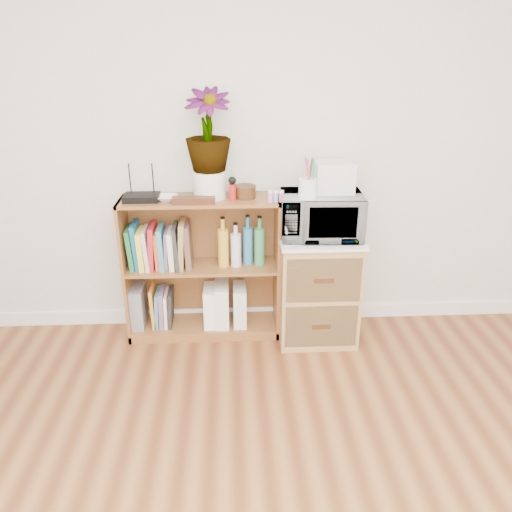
{
  "coord_description": "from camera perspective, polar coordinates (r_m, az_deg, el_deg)",
  "views": [
    {
      "loc": [
        -0.15,
        -0.9,
        1.83
      ],
      "look_at": [
        -0.01,
        1.95,
        0.62
      ],
      "focal_mm": 35.0,
      "sensor_mm": 36.0,
      "label": 1
    }
  ],
  "objects": [
    {
      "name": "magazine_holder_left",
      "position": [
        3.41,
        -5.23,
        -5.65
      ],
      "size": [
        0.08,
        0.21,
        0.27
      ],
      "primitive_type": "cube",
      "color": "white",
      "rests_on": "bookshelf"
    },
    {
      "name": "magazine_holder_mid",
      "position": [
        3.4,
        -3.91,
        -5.45
      ],
      "size": [
        0.09,
        0.23,
        0.29
      ],
      "primitive_type": "cube",
      "color": "white",
      "rests_on": "bookshelf"
    },
    {
      "name": "bookshelf",
      "position": [
        3.3,
        -6.12,
        -1.43
      ],
      "size": [
        1.0,
        0.3,
        0.95
      ],
      "primitive_type": "cube",
      "color": "brown",
      "rests_on": "ground"
    },
    {
      "name": "wicker_unit",
      "position": [
        3.32,
        6.95,
        -3.65
      ],
      "size": [
        0.5,
        0.45,
        0.7
      ],
      "primitive_type": "cube",
      "color": "#9E7542",
      "rests_on": "ground"
    },
    {
      "name": "white_bowl",
      "position": [
        3.12,
        -10.13,
        6.53
      ],
      "size": [
        0.13,
        0.13,
        0.03
      ],
      "primitive_type": "imported",
      "color": "silver",
      "rests_on": "bookshelf"
    },
    {
      "name": "wooden_bowl",
      "position": [
        3.13,
        -1.25,
        7.36
      ],
      "size": [
        0.13,
        0.13,
        0.08
      ],
      "primitive_type": "cylinder",
      "color": "#331F0D",
      "rests_on": "bookshelf"
    },
    {
      "name": "router",
      "position": [
        3.15,
        -12.94,
        6.54
      ],
      "size": [
        0.21,
        0.15,
        0.04
      ],
      "primitive_type": "cube",
      "color": "black",
      "rests_on": "bookshelf"
    },
    {
      "name": "pen_cup",
      "position": [
        2.97,
        5.92,
        7.7
      ],
      "size": [
        0.11,
        0.11,
        0.12
      ],
      "primitive_type": "cylinder",
      "color": "white",
      "rests_on": "microwave"
    },
    {
      "name": "file_box",
      "position": [
        3.47,
        -13.26,
        -5.54
      ],
      "size": [
        0.08,
        0.22,
        0.28
      ],
      "primitive_type": "cube",
      "color": "gray",
      "rests_on": "bookshelf"
    },
    {
      "name": "skirting_board",
      "position": [
        3.61,
        -0.14,
        -6.55
      ],
      "size": [
        4.0,
        0.02,
        0.1
      ],
      "primitive_type": "cube",
      "color": "white",
      "rests_on": "ground"
    },
    {
      "name": "magazine_holder_right",
      "position": [
        3.4,
        -1.87,
        -5.56
      ],
      "size": [
        0.09,
        0.22,
        0.27
      ],
      "primitive_type": "cube",
      "color": "silver",
      "rests_on": "bookshelf"
    },
    {
      "name": "potted_plant",
      "position": [
        3.06,
        -5.54,
        14.1
      ],
      "size": [
        0.27,
        0.27,
        0.49
      ],
      "primitive_type": "imported",
      "color": "#2D6F2C",
      "rests_on": "plant_pot"
    },
    {
      "name": "trinket_box",
      "position": [
        3.03,
        -7.13,
        6.34
      ],
      "size": [
        0.26,
        0.06,
        0.04
      ],
      "primitive_type": "cube",
      "color": "#331B0E",
      "rests_on": "bookshelf"
    },
    {
      "name": "paint_jars",
      "position": [
        3.04,
        2.27,
        6.65
      ],
      "size": [
        0.1,
        0.04,
        0.05
      ],
      "primitive_type": "cube",
      "color": "#D8788B",
      "rests_on": "bookshelf"
    },
    {
      "name": "lower_books",
      "position": [
        3.45,
        -10.65,
        -5.72
      ],
      "size": [
        0.15,
        0.19,
        0.28
      ],
      "color": "orange",
      "rests_on": "bookshelf"
    },
    {
      "name": "plant_pot",
      "position": [
        3.13,
        -5.31,
        8.14
      ],
      "size": [
        0.2,
        0.2,
        0.17
      ],
      "primitive_type": "cylinder",
      "color": "white",
      "rests_on": "bookshelf"
    },
    {
      "name": "microwave",
      "position": [
        3.12,
        7.42,
        4.63
      ],
      "size": [
        0.51,
        0.36,
        0.28
      ],
      "primitive_type": "imported",
      "rotation": [
        0.0,
        0.0,
        -0.04
      ],
      "color": "white",
      "rests_on": "wicker_unit"
    },
    {
      "name": "small_appliance",
      "position": [
        3.12,
        8.86,
        8.95
      ],
      "size": [
        0.23,
        0.19,
        0.19
      ],
      "primitive_type": "cube",
      "color": "silver",
      "rests_on": "microwave"
    },
    {
      "name": "cookbooks",
      "position": [
        3.26,
        -10.82,
        1.09
      ],
      "size": [
        0.41,
        0.2,
        0.31
      ],
      "color": "#1D6F36",
      "rests_on": "bookshelf"
    },
    {
      "name": "liquor_bottles",
      "position": [
        3.22,
        -1.69,
        1.6
      ],
      "size": [
        0.3,
        0.07,
        0.32
      ],
      "color": "gold",
      "rests_on": "bookshelf"
    },
    {
      "name": "kokeshi_doll",
      "position": [
        3.07,
        -2.71,
        7.3
      ],
      "size": [
        0.04,
        0.04,
        0.1
      ],
      "primitive_type": "cylinder",
      "color": "#AB1B15",
      "rests_on": "bookshelf"
    }
  ]
}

